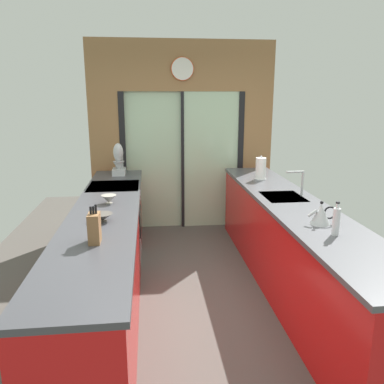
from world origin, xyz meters
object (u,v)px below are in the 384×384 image
(stand_mixer, at_px, (119,163))
(kettle, at_px, (321,214))
(mixing_bowl_near, at_px, (102,217))
(paper_towel_roll, at_px, (261,169))
(knife_block, at_px, (94,228))
(mixing_bowl_far, at_px, (109,199))
(oven_range, at_px, (116,223))
(soap_bottle, at_px, (336,221))

(stand_mixer, distance_m, kettle, 2.87)
(mixing_bowl_near, height_order, paper_towel_roll, paper_towel_roll)
(knife_block, xyz_separation_m, paper_towel_roll, (1.78, 1.95, 0.03))
(mixing_bowl_far, xyz_separation_m, stand_mixer, (0.00, 1.43, 0.12))
(knife_block, height_order, kettle, knife_block)
(oven_range, distance_m, mixing_bowl_far, 0.93)
(stand_mixer, height_order, soap_bottle, stand_mixer)
(mixing_bowl_near, relative_size, mixing_bowl_far, 1.17)
(mixing_bowl_far, bearing_deg, knife_block, -90.00)
(mixing_bowl_near, height_order, kettle, kettle)
(kettle, relative_size, soap_bottle, 0.94)
(mixing_bowl_near, xyz_separation_m, paper_towel_roll, (1.78, 1.48, 0.10))
(mixing_bowl_near, height_order, stand_mixer, stand_mixer)
(mixing_bowl_near, xyz_separation_m, knife_block, (0.00, -0.48, 0.07))
(stand_mixer, xyz_separation_m, soap_bottle, (1.78, -2.51, -0.05))
(stand_mixer, xyz_separation_m, paper_towel_roll, (1.78, -0.51, -0.03))
(mixing_bowl_near, height_order, mixing_bowl_far, mixing_bowl_far)
(oven_range, bearing_deg, kettle, -41.53)
(mixing_bowl_far, bearing_deg, mixing_bowl_near, -90.00)
(oven_range, bearing_deg, mixing_bowl_far, -88.63)
(stand_mixer, bearing_deg, mixing_bowl_far, -90.00)
(oven_range, bearing_deg, mixing_bowl_near, -89.21)
(knife_block, bearing_deg, stand_mixer, 90.00)
(mixing_bowl_near, distance_m, knife_block, 0.48)
(mixing_bowl_far, bearing_deg, paper_towel_roll, 27.31)
(mixing_bowl_far, bearing_deg, soap_bottle, -31.27)
(knife_block, bearing_deg, mixing_bowl_near, 90.00)
(oven_range, relative_size, kettle, 3.75)
(oven_range, bearing_deg, stand_mixer, 88.40)
(soap_bottle, distance_m, paper_towel_roll, 2.00)
(oven_range, relative_size, knife_block, 3.25)
(stand_mixer, bearing_deg, soap_bottle, -54.68)
(kettle, bearing_deg, knife_block, -173.15)
(stand_mixer, bearing_deg, knife_block, -90.00)
(oven_range, xyz_separation_m, kettle, (1.80, -1.59, 0.55))
(mixing_bowl_near, xyz_separation_m, soap_bottle, (1.78, -0.52, 0.07))
(knife_block, distance_m, paper_towel_roll, 2.64)
(oven_range, distance_m, kettle, 2.47)
(mixing_bowl_near, bearing_deg, kettle, -8.41)
(kettle, xyz_separation_m, paper_towel_roll, (-0.00, 1.74, 0.05))
(mixing_bowl_far, distance_m, knife_block, 1.04)
(mixing_bowl_near, distance_m, mixing_bowl_far, 0.56)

